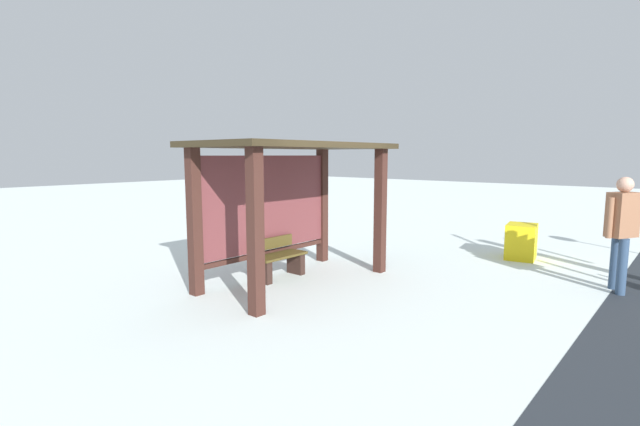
{
  "coord_description": "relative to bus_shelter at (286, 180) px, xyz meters",
  "views": [
    {
      "loc": [
        -5.43,
        -5.19,
        2.14
      ],
      "look_at": [
        0.38,
        -0.21,
        1.17
      ],
      "focal_mm": 25.45,
      "sensor_mm": 36.0,
      "label": 1
    }
  ],
  "objects": [
    {
      "name": "person_walking",
      "position": [
        2.9,
        -4.45,
        -0.65
      ],
      "size": [
        0.61,
        0.44,
        1.81
      ],
      "color": "#946245",
      "rests_on": "ground"
    },
    {
      "name": "grit_bin",
      "position": [
        4.31,
        -2.56,
        -1.37
      ],
      "size": [
        0.79,
        0.68,
        0.73
      ],
      "primitive_type": "cube",
      "rotation": [
        0.0,
        0.0,
        0.18
      ],
      "color": "yellow",
      "rests_on": "ground"
    },
    {
      "name": "bench_left_inside",
      "position": [
        0.0,
        0.2,
        -1.42
      ],
      "size": [
        1.01,
        0.41,
        0.7
      ],
      "color": "#493D19",
      "rests_on": "ground"
    },
    {
      "name": "ground_plane",
      "position": [
        0.0,
        -0.22,
        -1.73
      ],
      "size": [
        60.0,
        60.0,
        0.0
      ],
      "primitive_type": "plane",
      "color": "white"
    },
    {
      "name": "bus_shelter",
      "position": [
        0.0,
        0.0,
        0.0
      ],
      "size": [
        3.45,
        1.83,
        2.35
      ],
      "color": "#3C211A",
      "rests_on": "ground"
    }
  ]
}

